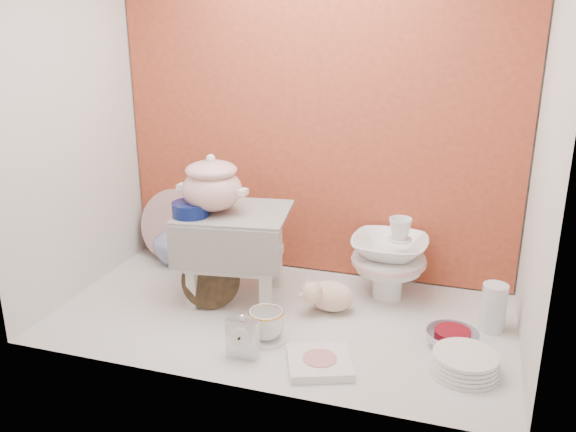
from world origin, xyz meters
name	(u,v)px	position (x,y,z in m)	size (l,w,h in m)	color
ground	(282,316)	(0.00, 0.00, 0.00)	(1.80, 1.80, 0.00)	silver
niche_shell	(296,75)	(0.00, 0.18, 0.93)	(1.86, 1.03, 1.53)	#B14D2C
step_stool	(235,254)	(-0.24, 0.11, 0.19)	(0.44, 0.38, 0.39)	silver
soup_tureen	(212,183)	(-0.32, 0.07, 0.51)	(0.28, 0.28, 0.24)	white
cobalt_bowl	(191,209)	(-0.38, 0.00, 0.41)	(0.15, 0.15, 0.06)	#0B1755
floral_platter	(174,225)	(-0.69, 0.41, 0.17)	(0.35, 0.13, 0.34)	silver
blue_white_vase	(177,239)	(-0.65, 0.37, 0.12)	(0.23, 0.23, 0.24)	silver
lacquer_tray	(211,280)	(-0.31, 0.00, 0.11)	(0.24, 0.10, 0.23)	black
mantel_clock	(243,336)	(-0.04, -0.33, 0.08)	(0.11, 0.04, 0.17)	silver
plush_pig	(331,295)	(0.18, 0.10, 0.07)	(0.24, 0.16, 0.14)	beige
teacup_saucer	(266,338)	(0.00, -0.19, 0.01)	(0.15, 0.15, 0.01)	white
gold_rim_teacup	(266,324)	(0.00, -0.19, 0.07)	(0.14, 0.14, 0.11)	white
lattice_dish	(320,362)	(0.24, -0.30, 0.01)	(0.21, 0.21, 0.03)	white
dinner_plate_stack	(465,363)	(0.71, -0.19, 0.04)	(0.23, 0.23, 0.07)	white
crystal_bowl	(452,339)	(0.66, -0.03, 0.03)	(0.19, 0.19, 0.06)	silver
clear_glass_vase	(494,308)	(0.80, 0.14, 0.09)	(0.09, 0.09, 0.19)	silver
porcelain_tower	(389,257)	(0.37, 0.30, 0.18)	(0.32, 0.32, 0.36)	white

